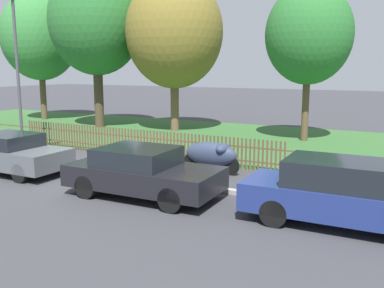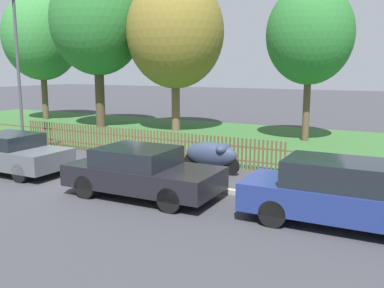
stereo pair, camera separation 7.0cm
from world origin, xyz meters
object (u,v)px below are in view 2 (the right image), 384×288
parked_car_navy_estate (142,171)px  street_lamp (15,57)px  parked_car_red_compact (342,194)px  tree_mid_park (175,32)px  covered_motorcycle (212,154)px  tree_far_left (310,35)px  parked_car_black_saloon (13,153)px  tree_nearest_kerb (41,36)px  tree_behind_motorcycle (97,22)px

parked_car_navy_estate → street_lamp: (-6.70, 1.65, 3.12)m
parked_car_red_compact → tree_mid_park: size_ratio=0.53×
covered_motorcycle → tree_far_left: bearing=80.9°
parked_car_navy_estate → parked_car_black_saloon: bearing=176.8°
covered_motorcycle → tree_nearest_kerb: 19.11m
parked_car_red_compact → street_lamp: size_ratio=0.73×
street_lamp → tree_behind_motorcycle: bearing=112.2°
parked_car_black_saloon → street_lamp: 3.78m
parked_car_navy_estate → street_lamp: 7.57m
parked_car_black_saloon → parked_car_navy_estate: (5.27, -0.12, 0.02)m
tree_behind_motorcycle → street_lamp: 9.49m
tree_far_left → street_lamp: 12.62m
tree_mid_park → parked_car_black_saloon: bearing=-88.6°
covered_motorcycle → tree_far_left: (1.08, 7.86, 4.28)m
tree_behind_motorcycle → parked_car_red_compact: bearing=-33.1°
parked_car_black_saloon → street_lamp: bearing=132.2°
covered_motorcycle → street_lamp: street_lamp is taller
parked_car_navy_estate → covered_motorcycle: bearing=79.0°
covered_motorcycle → street_lamp: bearing=-169.0°
parked_car_red_compact → tree_mid_park: 15.82m
parked_car_navy_estate → parked_car_red_compact: size_ratio=0.95×
tree_nearest_kerb → street_lamp: bearing=-46.3°
tree_nearest_kerb → street_lamp: tree_nearest_kerb is taller
parked_car_black_saloon → covered_motorcycle: bearing=27.3°
tree_far_left → tree_mid_park: bearing=-179.6°
parked_car_black_saloon → street_lamp: street_lamp is taller
parked_car_black_saloon → covered_motorcycle: size_ratio=1.93×
tree_mid_park → tree_far_left: tree_mid_park is taller
covered_motorcycle → tree_mid_park: bearing=126.5°
covered_motorcycle → tree_behind_motorcycle: (-10.70, 6.97, 5.38)m
parked_car_navy_estate → tree_far_left: bearing=80.0°
covered_motorcycle → parked_car_black_saloon: bearing=-153.1°
parked_car_navy_estate → covered_motorcycle: 3.28m
tree_mid_park → street_lamp: tree_mid_park is taller
parked_car_navy_estate → covered_motorcycle: size_ratio=2.12×
tree_far_left → street_lamp: (-8.30, -9.44, -1.11)m
parked_car_black_saloon → tree_behind_motorcycle: size_ratio=0.42×
covered_motorcycle → tree_behind_motorcycle: bearing=145.6°
street_lamp → parked_car_red_compact: bearing=-6.8°
parked_car_navy_estate → tree_nearest_kerb: 20.28m
parked_car_navy_estate → tree_nearest_kerb: tree_nearest_kerb is taller
tree_mid_park → covered_motorcycle: bearing=-52.2°
parked_car_navy_estate → street_lamp: size_ratio=0.69×
parked_car_red_compact → parked_car_navy_estate: bearing=-178.6°
parked_car_black_saloon → tree_mid_park: (-0.27, 10.92, 4.64)m
tree_nearest_kerb → tree_mid_park: 10.52m
parked_car_black_saloon → parked_car_navy_estate: 5.27m
parked_car_black_saloon → tree_mid_park: 11.87m
tree_nearest_kerb → tree_behind_motorcycle: 6.02m
parked_car_black_saloon → tree_behind_motorcycle: bearing=115.1°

